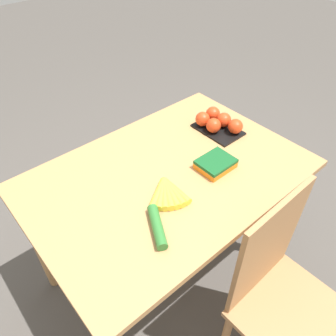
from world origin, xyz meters
TOP-DOWN VIEW (x-y plane):
  - ground_plane at (0.00, 0.00)m, footprint 12.00×12.00m
  - dining_table at (0.00, 0.00)m, footprint 1.23×0.84m
  - chair at (-0.06, 0.63)m, footprint 0.43×0.41m
  - banana_bunch at (0.09, 0.10)m, footprint 0.16×0.18m
  - tomato_pack at (-0.42, -0.09)m, footprint 0.16×0.24m
  - carrot_bag at (-0.19, 0.11)m, footprint 0.16×0.13m
  - cucumber_near at (0.23, 0.21)m, footprint 0.12×0.19m

SIDE VIEW (x-z plane):
  - ground_plane at x=0.00m, z-range 0.00..0.00m
  - chair at x=-0.06m, z-range 0.02..0.99m
  - dining_table at x=0.00m, z-range 0.27..1.05m
  - banana_bunch at x=0.09m, z-range 0.78..0.81m
  - cucumber_near at x=0.23m, z-range 0.78..0.82m
  - carrot_bag at x=-0.19m, z-range 0.78..0.82m
  - tomato_pack at x=-0.42m, z-range 0.78..0.86m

